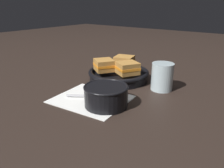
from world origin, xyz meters
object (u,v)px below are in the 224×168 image
drinking_glass (162,77)px  sandwich_near_right (104,65)px  skillet (119,75)px  sandwich_near_left (124,61)px  sandwich_far_left (128,68)px  soup_bowl (106,95)px  spoon (96,96)px

drinking_glass → sandwich_near_right: bearing=-168.6°
skillet → sandwich_near_left: 0.07m
sandwich_far_left → sandwich_near_left: bearing=132.2°
soup_bowl → skillet: bearing=117.0°
skillet → sandwich_near_left: (-0.01, 0.06, 0.04)m
sandwich_far_left → drinking_glass: (0.13, 0.03, -0.01)m
drinking_glass → sandwich_near_left: bearing=165.9°
skillet → spoon: bearing=-75.7°
soup_bowl → spoon: (-0.06, 0.02, -0.03)m
spoon → sandwich_near_right: (-0.09, 0.16, 0.06)m
skillet → drinking_glass: 0.19m
spoon → sandwich_far_left: size_ratio=1.23×
sandwich_near_left → drinking_glass: drinking_glass is taller
soup_bowl → sandwich_far_left: (-0.06, 0.21, 0.03)m
skillet → sandwich_near_left: bearing=101.6°
spoon → sandwich_near_left: 0.27m
sandwich_near_right → drinking_glass: (0.24, 0.05, -0.01)m
skillet → sandwich_near_right: bearing=-135.8°
sandwich_near_right → sandwich_far_left: bearing=12.2°
soup_bowl → drinking_glass: size_ratio=1.37×
sandwich_near_left → drinking_glass: bearing=-14.1°
sandwich_near_left → sandwich_near_right: bearing=-107.8°
skillet → soup_bowl: bearing=-63.0°
sandwich_far_left → drinking_glass: size_ratio=1.05×
soup_bowl → sandwich_near_right: sandwich_near_right is taller
spoon → skillet: bearing=69.9°
spoon → sandwich_near_right: bearing=86.2°
drinking_glass → spoon: bearing=-124.1°
sandwich_far_left → skillet: bearing=160.8°
spoon → skillet: skillet is taller
sandwich_near_left → drinking_glass: (0.20, -0.05, -0.01)m
soup_bowl → drinking_glass: drinking_glass is taller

